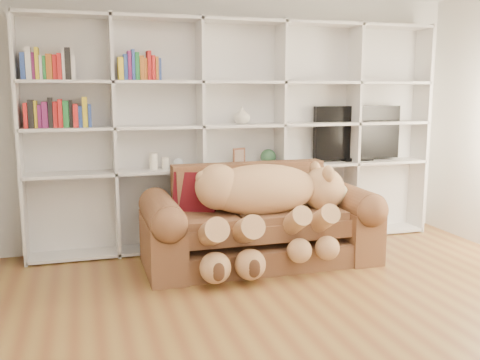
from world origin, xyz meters
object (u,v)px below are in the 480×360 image
object	(u,v)px
sofa	(259,226)
tv	(357,134)
gift_box	(348,242)
teddy_bear	(266,201)

from	to	relation	value
sofa	tv	size ratio (longest dim) A/B	2.10
sofa	gift_box	world-z (taller)	sofa
sofa	teddy_bear	world-z (taller)	teddy_bear
teddy_bear	gift_box	xyz separation A→B (m)	(0.98, 0.20, -0.53)
teddy_bear	tv	xyz separation A→B (m)	(1.41, 0.87, 0.53)
sofa	gift_box	size ratio (longest dim) A/B	7.80
teddy_bear	tv	bearing A→B (deg)	29.29
teddy_bear	sofa	bearing A→B (deg)	87.71
teddy_bear	tv	distance (m)	1.74
teddy_bear	gift_box	distance (m)	1.13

